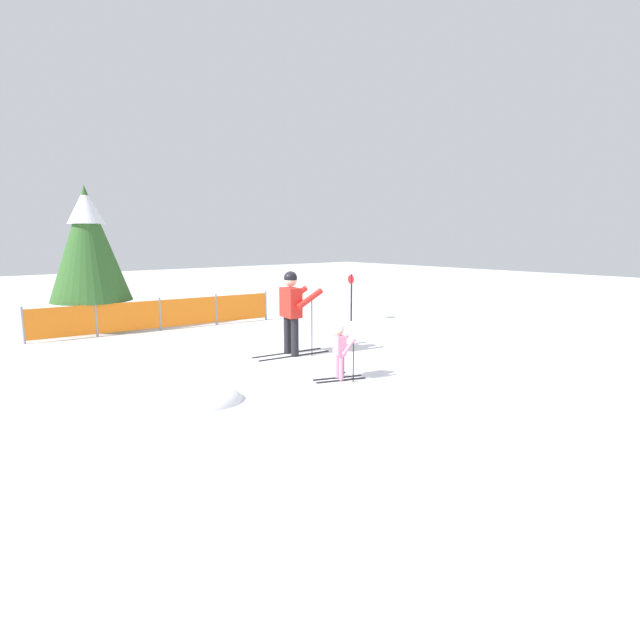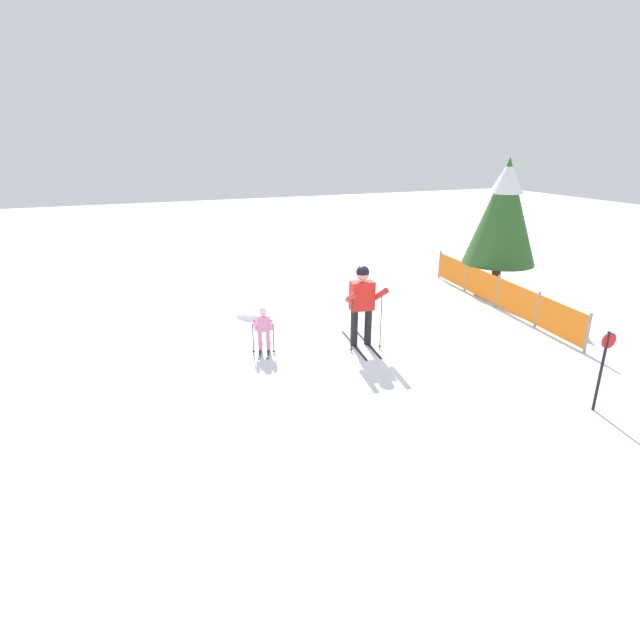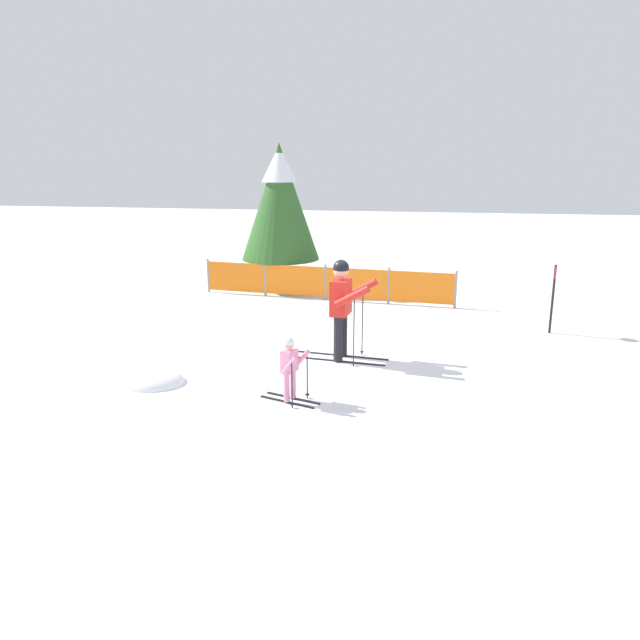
{
  "view_description": "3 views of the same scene",
  "coord_description": "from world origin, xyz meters",
  "views": [
    {
      "loc": [
        -6.09,
        -8.8,
        2.56
      ],
      "look_at": [
        0.28,
        -1.15,
        0.91
      ],
      "focal_mm": 28.0,
      "sensor_mm": 36.0,
      "label": 1
    },
    {
      "loc": [
        9.67,
        -4.91,
        4.38
      ],
      "look_at": [
        0.3,
        -1.16,
        0.73
      ],
      "focal_mm": 28.0,
      "sensor_mm": 36.0,
      "label": 2
    },
    {
      "loc": [
        1.74,
        -10.96,
        3.66
      ],
      "look_at": [
        0.04,
        -0.92,
        0.93
      ],
      "focal_mm": 35.0,
      "sensor_mm": 36.0,
      "label": 3
    }
  ],
  "objects": [
    {
      "name": "skier_adult",
      "position": [
        0.32,
        -0.16,
        1.11
      ],
      "size": [
        1.77,
        0.84,
        1.84
      ],
      "rotation": [
        0.0,
        0.0,
        -0.12
      ],
      "color": "black",
      "rests_on": "ground_plane"
    },
    {
      "name": "ground_plane",
      "position": [
        0.0,
        0.0,
        0.0
      ],
      "size": [
        60.0,
        60.0,
        0.0
      ],
      "primitive_type": "plane",
      "color": "white"
    },
    {
      "name": "safety_fence",
      "position": [
        -0.75,
        4.54,
        0.46
      ],
      "size": [
        6.59,
        0.77,
        0.92
      ],
      "rotation": [
        0.0,
        0.0,
        -0.11
      ],
      "color": "gray",
      "rests_on": "ground_plane"
    },
    {
      "name": "trail_marker",
      "position": [
        4.4,
        2.29,
        0.9
      ],
      "size": [
        0.05,
        0.28,
        1.45
      ],
      "color": "black",
      "rests_on": "ground_plane"
    },
    {
      "name": "conifer_far",
      "position": [
        -2.19,
        5.7,
        2.44
      ],
      "size": [
        2.12,
        2.12,
        3.94
      ],
      "color": "#4C3823",
      "rests_on": "ground_plane"
    },
    {
      "name": "snow_mound",
      "position": [
        -2.62,
        -1.89,
        0.0
      ],
      "size": [
        1.1,
        0.94,
        0.44
      ],
      "primitive_type": "ellipsoid",
      "color": "white",
      "rests_on": "ground_plane"
    },
    {
      "name": "skier_child",
      "position": [
        -0.18,
        -2.28,
        0.58
      ],
      "size": [
        0.97,
        0.57,
        1.01
      ],
      "rotation": [
        0.0,
        0.0,
        -0.35
      ],
      "color": "black",
      "rests_on": "ground_plane"
    }
  ]
}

